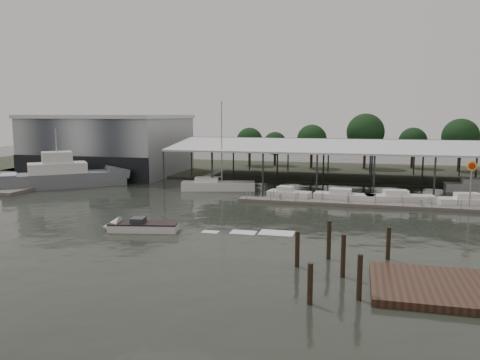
% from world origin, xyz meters
% --- Properties ---
extents(ground, '(200.00, 200.00, 0.00)m').
position_xyz_m(ground, '(0.00, 0.00, 0.00)').
color(ground, '#232820').
rests_on(ground, ground).
extents(land_strip_far, '(140.00, 30.00, 0.30)m').
position_xyz_m(land_strip_far, '(0.00, 42.00, 0.10)').
color(land_strip_far, '#34382A').
rests_on(land_strip_far, ground).
extents(land_strip_west, '(20.00, 40.00, 0.30)m').
position_xyz_m(land_strip_west, '(-40.00, 30.00, 0.10)').
color(land_strip_west, '#34382A').
rests_on(land_strip_west, ground).
extents(storage_warehouse, '(24.50, 20.50, 10.50)m').
position_xyz_m(storage_warehouse, '(-28.00, 29.94, 5.29)').
color(storage_warehouse, '#9DA3A8').
rests_on(storage_warehouse, ground).
extents(covered_boat_shed, '(58.24, 24.00, 6.96)m').
position_xyz_m(covered_boat_shed, '(17.00, 28.00, 6.13)').
color(covered_boat_shed, silver).
rests_on(covered_boat_shed, ground).
extents(trawler_dock, '(3.00, 18.00, 0.50)m').
position_xyz_m(trawler_dock, '(-30.00, 14.00, 0.25)').
color(trawler_dock, '#615E56').
rests_on(trawler_dock, ground).
extents(floating_dock, '(28.00, 2.00, 1.40)m').
position_xyz_m(floating_dock, '(15.00, 10.00, 0.20)').
color(floating_dock, '#615E56').
rests_on(floating_dock, ground).
extents(shell_fuel_sign, '(1.10, 0.18, 5.55)m').
position_xyz_m(shell_fuel_sign, '(27.00, 9.99, 3.93)').
color(shell_fuel_sign, '#95979A').
rests_on(shell_fuel_sign, ground).
extents(grey_trawler, '(16.54, 14.71, 8.84)m').
position_xyz_m(grey_trawler, '(-26.62, 14.53, 1.58)').
color(grey_trawler, slate).
rests_on(grey_trawler, ground).
extents(white_sailboat, '(10.53, 5.15, 12.61)m').
position_xyz_m(white_sailboat, '(-4.15, 16.91, 0.64)').
color(white_sailboat, white).
rests_on(white_sailboat, ground).
extents(speedboat_underway, '(17.80, 5.22, 2.00)m').
position_xyz_m(speedboat_underway, '(-4.34, -7.14, 0.39)').
color(speedboat_underway, white).
rests_on(speedboat_underway, ground).
extents(moored_cruiser_0, '(5.61, 3.16, 1.70)m').
position_xyz_m(moored_cruiser_0, '(6.68, 12.28, 0.61)').
color(moored_cruiser_0, white).
rests_on(moored_cruiser_0, ground).
extents(moored_cruiser_1, '(7.46, 2.82, 1.70)m').
position_xyz_m(moored_cruiser_1, '(13.43, 12.11, 0.61)').
color(moored_cruiser_1, white).
rests_on(moored_cruiser_1, ground).
extents(moored_cruiser_2, '(8.35, 3.71, 1.70)m').
position_xyz_m(moored_cruiser_2, '(19.86, 12.58, 0.61)').
color(moored_cruiser_2, white).
rests_on(moored_cruiser_2, ground).
extents(moored_cruiser_3, '(7.91, 3.44, 1.70)m').
position_xyz_m(moored_cruiser_3, '(27.69, 12.35, 0.61)').
color(moored_cruiser_3, white).
rests_on(moored_cruiser_3, ground).
extents(mooring_pilings, '(6.57, 9.98, 3.48)m').
position_xyz_m(mooring_pilings, '(13.95, -14.73, 1.02)').
color(mooring_pilings, '#2F2217').
rests_on(mooring_pilings, ground).
extents(horizon_tree_line, '(67.55, 10.37, 10.77)m').
position_xyz_m(horizon_tree_line, '(25.26, 47.93, 6.00)').
color(horizon_tree_line, '#302215').
rests_on(horizon_tree_line, ground).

